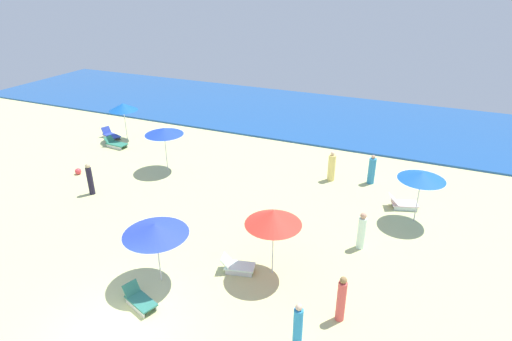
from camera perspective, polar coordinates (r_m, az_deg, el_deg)
ground_plane at (r=14.78m, az=-18.50°, el=-20.01°), size 60.00×60.00×0.00m
ocean at (r=33.56m, az=8.81°, el=7.28°), size 60.00×12.41×0.12m
umbrella_0 at (r=15.01m, az=-13.45°, el=-7.68°), size 2.30×2.30×2.43m
lounge_chair_0_0 at (r=15.30m, az=-15.49°, el=-16.44°), size 1.38×0.95×0.66m
umbrella_1 at (r=23.73m, az=-12.33°, el=5.20°), size 2.12×2.12×2.51m
umbrella_2 at (r=14.85m, az=2.36°, el=-6.37°), size 2.04×2.04×2.70m
lounge_chair_2_0 at (r=16.19m, az=-2.56°, el=-12.73°), size 1.34×0.87×0.64m
umbrella_3 at (r=19.47m, az=21.51°, el=-0.69°), size 2.03×2.03×2.45m
lounge_chair_3_0 at (r=21.29m, az=19.14°, el=-4.18°), size 1.51×1.05×0.67m
umbrella_4 at (r=29.07m, az=-17.52°, el=8.19°), size 1.85×1.85×2.51m
lounge_chair_4_0 at (r=30.34m, az=-19.03°, el=4.57°), size 1.58×1.03×0.68m
lounge_chair_4_1 at (r=28.64m, az=-18.44°, el=3.48°), size 1.53×0.76×0.62m
beachgoer_0 at (r=13.35m, az=5.69°, el=-20.09°), size 0.34×0.34×1.53m
beachgoer_1 at (r=14.21m, az=11.45°, el=-16.71°), size 0.37×0.37×1.69m
beachgoer_2 at (r=22.91m, az=10.18°, el=0.46°), size 0.52×0.52×1.66m
beachgoer_3 at (r=22.68m, az=-21.51°, el=-1.14°), size 0.40×0.40×1.67m
beachgoer_4 at (r=23.06m, az=15.36°, el=0.02°), size 0.46×0.46×1.61m
beachgoer_5 at (r=17.61m, az=14.07°, el=-7.97°), size 0.44×0.44×1.63m
beach_ball_0 at (r=25.47m, az=-22.90°, el=-0.10°), size 0.34×0.34×0.34m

